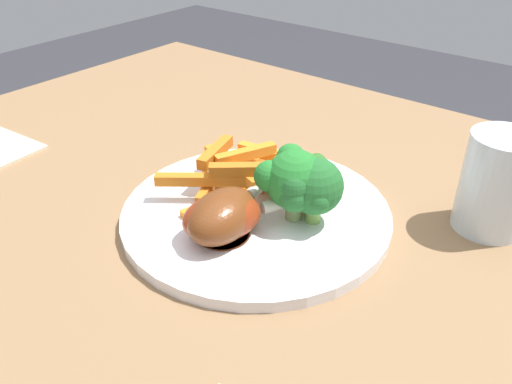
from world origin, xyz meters
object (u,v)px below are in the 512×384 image
dining_table (216,266)px  broccoli_floret_middle (294,178)px  chicken_drumstick_near (226,216)px  broccoli_floret_front (309,189)px  water_glass (497,183)px  chicken_drumstick_far (225,214)px  carrot_fries_pile (236,170)px  broccoli_floret_back (312,176)px  dinner_plate (256,214)px

dining_table → broccoli_floret_middle: 0.21m
broccoli_floret_middle → chicken_drumstick_near: 0.07m
dining_table → broccoli_floret_middle: broccoli_floret_middle is taller
broccoli_floret_middle → chicken_drumstick_near: bearing=-117.8°
dining_table → broccoli_floret_front: size_ratio=13.51×
broccoli_floret_front → water_glass: 0.18m
chicken_drumstick_far → carrot_fries_pile: bearing=123.4°
broccoli_floret_front → carrot_fries_pile: bearing=173.6°
broccoli_floret_back → water_glass: bearing=34.4°
broccoli_floret_back → dining_table: bearing=-172.7°
broccoli_floret_front → dinner_plate: bearing=-170.1°
broccoli_floret_middle → water_glass: water_glass is taller
dining_table → broccoli_floret_middle: (0.12, -0.01, 0.17)m
dining_table → chicken_drumstick_far: bearing=-39.9°
broccoli_floret_front → chicken_drumstick_far: broccoli_floret_front is taller
water_glass → broccoli_floret_front: bearing=-137.1°
dining_table → broccoli_floret_back: bearing=7.3°
dinner_plate → chicken_drumstick_far: size_ratio=2.06×
carrot_fries_pile → chicken_drumstick_near: bearing=-55.6°
broccoli_floret_front → water_glass: size_ratio=0.67×
dinner_plate → carrot_fries_pile: size_ratio=1.78×
dining_table → chicken_drumstick_near: (0.08, -0.07, 0.15)m
carrot_fries_pile → water_glass: water_glass is taller
dinner_plate → broccoli_floret_middle: bearing=14.4°
broccoli_floret_back → water_glass: (0.15, 0.10, -0.00)m
chicken_drumstick_near → broccoli_floret_back: bearing=66.3°
broccoli_floret_front → chicken_drumstick_far: (-0.05, -0.06, -0.02)m
broccoli_floret_front → dining_table: bearing=176.6°
chicken_drumstick_near → broccoli_floret_front: bearing=50.8°
dining_table → broccoli_floret_middle: bearing=-3.9°
carrot_fries_pile → water_glass: bearing=25.8°
dinner_plate → broccoli_floret_back: broccoli_floret_back is taller
broccoli_floret_front → carrot_fries_pile: broccoli_floret_front is taller
broccoli_floret_front → chicken_drumstick_near: broccoli_floret_front is taller
chicken_drumstick_near → water_glass: (0.18, 0.19, 0.02)m
dining_table → broccoli_floret_back: size_ratio=15.00×
broccoli_floret_middle → chicken_drumstick_near: (-0.03, -0.06, -0.02)m
dining_table → chicken_drumstick_near: bearing=-39.5°
dining_table → chicken_drumstick_far: 0.18m
dining_table → broccoli_floret_middle: size_ratio=12.44×
dining_table → broccoli_floret_front: bearing=-3.4°
broccoli_floret_middle → dinner_plate: bearing=-165.6°
broccoli_floret_back → water_glass: water_glass is taller
water_glass → broccoli_floret_middle: bearing=-140.7°
carrot_fries_pile → dinner_plate: bearing=-25.6°
broccoli_floret_back → carrot_fries_pile: broccoli_floret_back is taller
broccoli_floret_front → broccoli_floret_middle: bearing=179.9°
broccoli_floret_front → broccoli_floret_back: 0.03m
broccoli_floret_middle → chicken_drumstick_near: broccoli_floret_middle is taller
broccoli_floret_front → water_glass: (0.13, 0.12, -0.00)m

